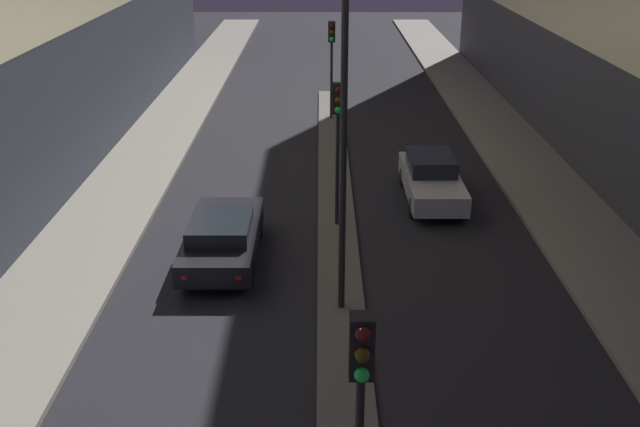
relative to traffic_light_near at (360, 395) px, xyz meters
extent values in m
cube|color=#56544F|center=(0.00, 14.23, -3.32)|extent=(1.18, 32.28, 0.11)
cube|color=black|center=(0.00, 0.03, 0.73)|extent=(0.32, 0.28, 0.90)
sphere|color=#4C0F0F|center=(0.00, -0.15, 1.03)|extent=(0.20, 0.20, 0.20)
sphere|color=#4C380A|center=(0.00, -0.15, 0.73)|extent=(0.20, 0.20, 0.20)
sphere|color=#1EEA4C|center=(0.00, -0.15, 0.43)|extent=(0.20, 0.20, 0.20)
cylinder|color=black|center=(0.00, 12.77, -1.49)|extent=(0.12, 0.12, 3.53)
cube|color=black|center=(0.00, 12.77, 0.73)|extent=(0.32, 0.28, 0.90)
sphere|color=#4C0F0F|center=(0.00, 12.59, 1.03)|extent=(0.20, 0.20, 0.20)
sphere|color=#4C380A|center=(0.00, 12.59, 0.73)|extent=(0.20, 0.20, 0.20)
sphere|color=#1EEA4C|center=(0.00, 12.59, 0.43)|extent=(0.20, 0.20, 0.20)
cylinder|color=black|center=(0.00, 24.98, -1.49)|extent=(0.12, 0.12, 3.53)
cube|color=black|center=(0.00, 24.98, 0.73)|extent=(0.32, 0.28, 0.90)
sphere|color=#4C0F0F|center=(0.00, 24.80, 1.03)|extent=(0.20, 0.20, 0.20)
sphere|color=#4C380A|center=(0.00, 24.80, 0.73)|extent=(0.20, 0.20, 0.20)
sphere|color=#1EEA4C|center=(0.00, 24.80, 0.43)|extent=(0.20, 0.20, 0.20)
cylinder|color=black|center=(0.00, 7.74, 0.95)|extent=(0.16, 0.16, 8.41)
cube|color=black|center=(-3.26, 10.58, -2.74)|extent=(1.94, 4.72, 0.62)
cube|color=black|center=(-3.26, 10.22, -2.21)|extent=(1.65, 2.13, 0.45)
cube|color=red|center=(-3.94, 8.21, -2.71)|extent=(0.14, 0.04, 0.10)
cube|color=red|center=(-2.57, 8.21, -2.71)|extent=(0.14, 0.04, 0.10)
cylinder|color=black|center=(-4.12, 12.04, -3.05)|extent=(0.22, 0.64, 0.64)
cylinder|color=black|center=(-2.39, 12.04, -3.05)|extent=(0.22, 0.64, 0.64)
cylinder|color=black|center=(-4.12, 9.11, -3.05)|extent=(0.22, 0.64, 0.64)
cylinder|color=black|center=(-2.39, 9.11, -3.05)|extent=(0.22, 0.64, 0.64)
cube|color=#B2B2B7|center=(3.26, 14.99, -2.72)|extent=(1.77, 4.63, 0.66)
cube|color=black|center=(3.26, 15.34, -2.13)|extent=(1.50, 2.09, 0.54)
cube|color=red|center=(2.64, 17.31, -2.69)|extent=(0.14, 0.04, 0.10)
cube|color=red|center=(3.87, 17.31, -2.69)|extent=(0.14, 0.04, 0.10)
cylinder|color=black|center=(2.48, 16.43, -3.05)|extent=(0.22, 0.64, 0.64)
cylinder|color=black|center=(4.03, 16.43, -3.05)|extent=(0.22, 0.64, 0.64)
cylinder|color=black|center=(2.48, 13.55, -3.05)|extent=(0.22, 0.64, 0.64)
cylinder|color=black|center=(4.03, 13.55, -3.05)|extent=(0.22, 0.64, 0.64)
camera|label=1|loc=(-0.53, -7.55, 5.80)|focal=40.00mm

